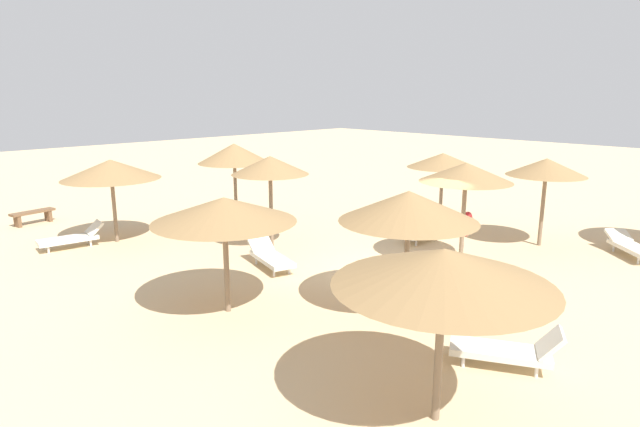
% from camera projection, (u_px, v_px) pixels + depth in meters
% --- Properties ---
extents(ground_plane, '(80.00, 80.00, 0.00)m').
position_uv_depth(ground_plane, '(400.00, 277.00, 13.81)').
color(ground_plane, '#D1B284').
extents(parasol_1, '(3.02, 3.02, 2.65)m').
position_uv_depth(parasol_1, '(111.00, 169.00, 16.51)').
color(parasol_1, '#75604C').
rests_on(parasol_1, ground).
extents(parasol_2, '(2.48, 2.48, 2.63)m').
position_uv_depth(parasol_2, '(443.00, 161.00, 18.45)').
color(parasol_2, '#75604C').
rests_on(parasol_2, ground).
extents(parasol_3, '(2.31, 2.31, 2.86)m').
position_uv_depth(parasol_3, '(270.00, 166.00, 15.67)').
color(parasol_3, '#75604C').
rests_on(parasol_3, ground).
extents(parasol_4, '(3.14, 3.14, 2.63)m').
position_uv_depth(parasol_4, '(444.00, 268.00, 7.30)').
color(parasol_4, '#75604C').
rests_on(parasol_4, ground).
extents(parasol_5, '(2.36, 2.36, 2.74)m').
position_uv_depth(parasol_5, '(546.00, 167.00, 16.08)').
color(parasol_5, '#75604C').
rests_on(parasol_5, ground).
extents(parasol_6, '(2.51, 2.51, 2.86)m').
position_uv_depth(parasol_6, '(466.00, 174.00, 14.27)').
color(parasol_6, '#75604C').
rests_on(parasol_6, ground).
extents(parasol_7, '(3.08, 3.08, 2.56)m').
position_uv_depth(parasol_7, '(224.00, 210.00, 11.15)').
color(parasol_7, '#75604C').
rests_on(parasol_7, ground).
extents(parasol_8, '(2.98, 2.98, 2.70)m').
position_uv_depth(parasol_8, '(409.00, 206.00, 11.14)').
color(parasol_8, '#75604C').
rests_on(parasol_8, ground).
extents(parasol_9, '(2.54, 2.54, 2.95)m').
position_uv_depth(parasol_9, '(234.00, 154.00, 18.46)').
color(parasol_9, '#75604C').
rests_on(parasol_9, ground).
extents(lounger_0, '(1.77, 1.84, 0.61)m').
position_uv_depth(lounger_0, '(631.00, 246.00, 15.47)').
color(lounger_0, silver).
rests_on(lounger_0, ground).
extents(lounger_1, '(1.95, 0.87, 0.73)m').
position_uv_depth(lounger_1, '(73.00, 238.00, 16.33)').
color(lounger_1, silver).
rests_on(lounger_1, ground).
extents(lounger_2, '(1.88, 0.70, 0.78)m').
position_uv_depth(lounger_2, '(425.00, 230.00, 17.14)').
color(lounger_2, silver).
rests_on(lounger_2, ground).
extents(lounger_3, '(1.12, 2.00, 0.68)m').
position_uv_depth(lounger_3, '(270.00, 256.00, 14.48)').
color(lounger_3, silver).
rests_on(lounger_3, ground).
extents(lounger_4, '(1.45, 1.94, 0.79)m').
position_uv_depth(lounger_4, '(508.00, 350.00, 9.23)').
color(lounger_4, silver).
rests_on(lounger_4, ground).
extents(bench_0, '(1.55, 0.64, 0.49)m').
position_uv_depth(bench_0, '(33.00, 215.00, 19.20)').
color(bench_0, brown).
rests_on(bench_0, ground).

